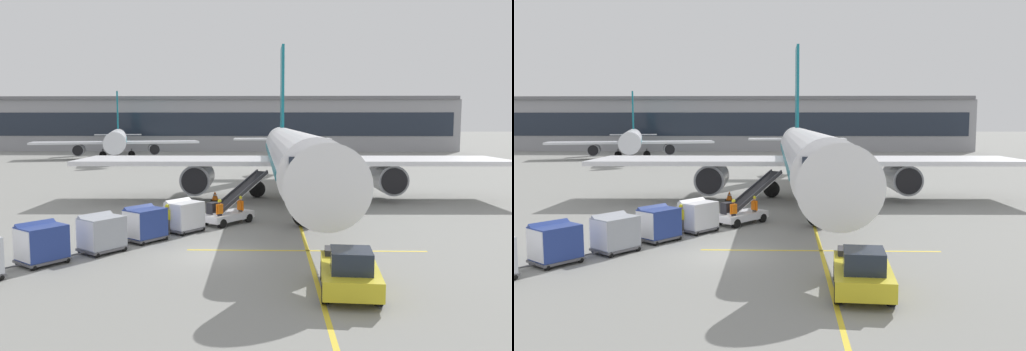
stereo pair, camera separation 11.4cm
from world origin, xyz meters
The scene contains 17 objects.
ground_plane centered at (0.00, 0.00, 0.00)m, with size 600.00×600.00×0.00m, color gray.
parked_airplane centered at (4.63, 18.19, 3.70)m, with size 34.82×44.95×15.02m.
belt_loader centered at (0.27, 7.90, 0.89)m, with size 4.28×4.83×3.20m.
baggage_cart_lead centered at (-2.22, 5.17, 1.00)m, with size 2.48×2.66×1.91m.
baggage_cart_second centered at (-3.94, 2.81, 1.00)m, with size 2.48×2.66×1.91m.
baggage_cart_third centered at (-5.51, 0.40, 1.00)m, with size 2.48×2.66×1.91m.
baggage_cart_fourth centered at (-7.53, -1.78, 1.00)m, with size 2.48×2.66×1.91m.
pushback_tug centered at (5.81, -5.34, 0.83)m, with size 2.46×4.56×1.83m.
ground_crew_by_loader centered at (-3.06, 4.52, 1.00)m, with size 0.56×0.30×1.74m.
ground_crew_by_carts centered at (0.93, 7.92, 1.00)m, with size 0.43×0.44×1.74m.
ground_crew_marshaller centered at (-0.25, 6.51, 1.00)m, with size 0.43×0.45×1.74m.
ground_crew_wingwalker centered at (-2.32, 4.33, 1.00)m, with size 0.25×0.57×1.74m.
safety_cone_engine_keepout centered at (-1.67, 17.19, 0.39)m, with size 0.71×0.71×0.79m.
apron_guidance_line_lead_in centered at (4.69, 17.38, 0.00)m, with size 0.20×110.00×0.01m.
apron_guidance_line_stop_bar centered at (4.64, 0.96, 0.00)m, with size 12.00×0.20×0.01m.
terminal_building centered at (-8.83, 95.40, 5.81)m, with size 103.67×19.95×11.73m.
distant_airplane centered at (-23.78, 64.66, 3.18)m, with size 28.48×36.02×12.34m.
Camera 1 is at (2.79, -24.38, 6.46)m, focal length 36.24 mm.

